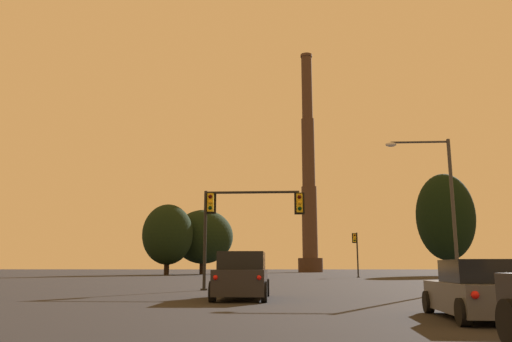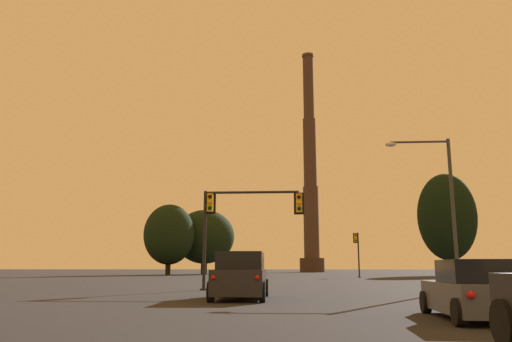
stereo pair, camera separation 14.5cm
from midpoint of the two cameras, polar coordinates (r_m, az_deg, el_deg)
suv_left_lane_front at (r=20.54m, az=-1.79°, el=-11.93°), size 2.18×4.94×1.86m
hatchback_right_lane_second at (r=13.67m, az=23.83°, el=-12.50°), size 2.06×4.17×1.44m
traffic_light_overhead_left at (r=28.27m, az=-2.09°, el=-4.84°), size 5.82×0.50×5.54m
traffic_light_far_right at (r=64.34m, az=11.31°, el=-8.60°), size 0.78×0.50×5.54m
street_lamp at (r=30.22m, az=20.30°, el=-2.56°), size 3.70×0.36×8.55m
smokestack at (r=130.85m, az=6.03°, el=-1.34°), size 6.25×6.25×58.59m
treeline_left_mid at (r=90.97m, az=-6.11°, el=-7.48°), size 10.77×9.69×11.47m
treeline_center_left at (r=82.11m, az=20.78°, el=-4.91°), size 8.77×7.89×15.54m
treeline_far_left at (r=86.07m, az=-10.11°, el=-7.15°), size 8.52×7.67×11.78m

